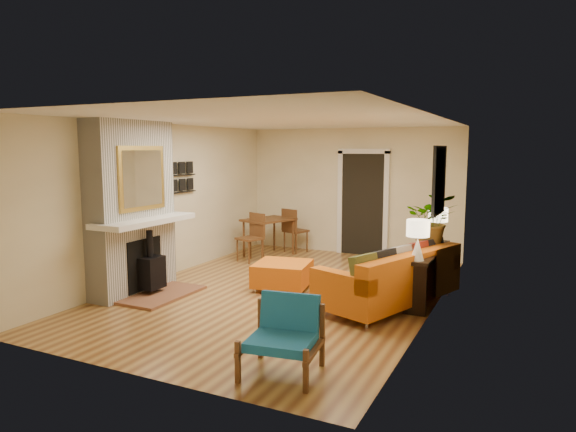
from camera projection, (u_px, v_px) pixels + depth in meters
name	position (u px, v px, depth m)	size (l,w,h in m)	color
room_shell	(372.00, 198.00, 9.82)	(6.50, 6.50, 6.50)	#B38845
fireplace	(133.00, 212.00, 7.70)	(1.09, 1.68, 2.60)	white
sofa	(394.00, 279.00, 7.11)	(1.67, 2.43, 0.88)	silver
ottoman	(283.00, 273.00, 8.04)	(0.95, 0.95, 0.42)	silver
blue_chair	(285.00, 331.00, 5.05)	(0.80, 0.78, 0.74)	brown
dining_table	(271.00, 226.00, 10.44)	(1.11, 1.77, 0.93)	brown
console_table	(428.00, 260.00, 7.46)	(0.34, 1.85, 0.72)	black
lamp_near	(418.00, 235.00, 6.71)	(0.30, 0.30, 0.54)	white
lamp_far	(438.00, 220.00, 8.06)	(0.30, 0.30, 0.54)	white
houseplant	(432.00, 220.00, 7.61)	(0.73, 0.63, 0.81)	#1E5919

